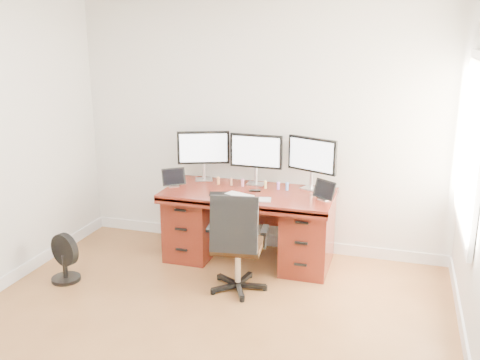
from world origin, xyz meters
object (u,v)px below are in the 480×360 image
(office_chair, at_px, (237,259))
(floor_fan, at_px, (64,258))
(keyboard, at_px, (239,195))
(monitor_center, at_px, (256,153))
(desk, at_px, (249,223))

(office_chair, distance_m, floor_fan, 1.65)
(keyboard, bearing_deg, monitor_center, 103.15)
(desk, height_order, office_chair, office_chair)
(desk, bearing_deg, office_chair, -83.07)
(desk, height_order, keyboard, keyboard)
(office_chair, xyz_separation_m, monitor_center, (-0.09, 0.94, 0.77))
(floor_fan, bearing_deg, keyboard, 43.98)
(office_chair, bearing_deg, keyboard, 96.97)
(floor_fan, bearing_deg, monitor_center, 54.66)
(desk, relative_size, monitor_center, 3.09)
(floor_fan, xyz_separation_m, monitor_center, (1.54, 1.22, 0.86))
(office_chair, relative_size, floor_fan, 2.04)
(desk, height_order, monitor_center, monitor_center)
(desk, relative_size, keyboard, 6.18)
(desk, distance_m, floor_fan, 1.83)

